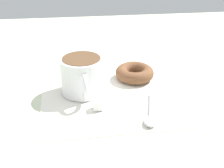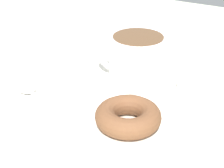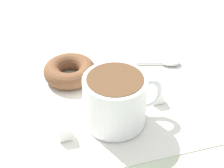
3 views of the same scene
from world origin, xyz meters
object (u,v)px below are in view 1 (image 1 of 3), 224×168
Objects in this scene: spoon at (150,116)px; sugar_cube at (98,105)px; donut at (135,73)px; coffee_cup at (82,74)px; sugar_cube_extra at (75,72)px.

sugar_cube is (-9.65, 4.53, 0.53)cm from spoon.
coffee_cup is at bearing -159.06° from donut.
sugar_cube is at bearing -70.54° from coffee_cup.
coffee_cup reaches higher than spoon.
coffee_cup is at bearing 135.39° from spoon.
sugar_cube is (2.71, -7.67, -3.20)cm from coffee_cup.
donut reaches higher than sugar_cube.
donut is at bearing 89.60° from spoon.
spoon is 24.45cm from sugar_cube_extra.
sugar_cube_extra is at bearing 124.79° from spoon.
coffee_cup is 0.98× the size of spoon.
coffee_cup is 17.76cm from spoon.
sugar_cube is at bearing -128.14° from donut.
spoon is (12.36, -12.20, -3.72)cm from coffee_cup.
donut is 15.83cm from sugar_cube.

